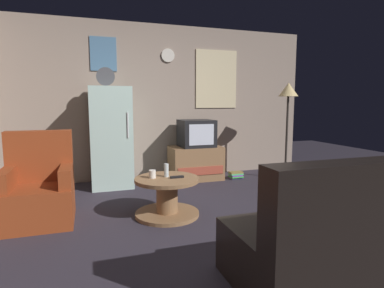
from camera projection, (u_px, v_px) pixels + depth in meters
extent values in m
plane|color=#2D2833|center=(218.00, 228.00, 3.21)|extent=(12.00, 12.00, 0.00)
cube|color=gray|center=(162.00, 102.00, 5.35)|extent=(5.20, 0.10, 2.54)
cube|color=beige|center=(216.00, 79.00, 5.54)|extent=(0.76, 0.02, 1.00)
cube|color=teal|center=(103.00, 54.00, 4.90)|extent=(0.40, 0.02, 0.52)
cylinder|color=silver|center=(168.00, 55.00, 5.22)|extent=(0.22, 0.03, 0.22)
cube|color=silver|center=(111.00, 137.00, 4.73)|extent=(0.60, 0.60, 1.50)
cylinder|color=silver|center=(128.00, 125.00, 4.49)|extent=(0.02, 0.02, 0.36)
cylinder|color=#4C4C51|center=(106.00, 77.00, 4.53)|extent=(0.26, 0.04, 0.26)
cube|color=#8E6642|center=(196.00, 163.00, 5.24)|extent=(0.84, 0.52, 0.55)
cube|color=#AD4733|center=(201.00, 171.00, 5.00)|extent=(0.76, 0.01, 0.13)
cube|color=black|center=(196.00, 133.00, 5.18)|extent=(0.54, 0.50, 0.44)
cube|color=silver|center=(202.00, 135.00, 4.94)|extent=(0.41, 0.01, 0.33)
cylinder|color=#332D28|center=(285.00, 178.00, 5.31)|extent=(0.24, 0.24, 0.02)
cylinder|color=#332D28|center=(287.00, 137.00, 5.22)|extent=(0.04, 0.04, 1.40)
cone|color=#F2D18C|center=(288.00, 90.00, 5.12)|extent=(0.32, 0.32, 0.22)
cylinder|color=#8E6642|center=(167.00, 214.00, 3.56)|extent=(0.72, 0.72, 0.04)
cylinder|color=#8E6642|center=(167.00, 197.00, 3.54)|extent=(0.24, 0.24, 0.39)
cylinder|color=#8E6642|center=(167.00, 180.00, 3.51)|extent=(0.72, 0.72, 0.04)
cylinder|color=silver|center=(166.00, 170.00, 3.55)|extent=(0.05, 0.05, 0.15)
cylinder|color=silver|center=(152.00, 174.00, 3.49)|extent=(0.08, 0.08, 0.09)
cube|color=black|center=(177.00, 177.00, 3.50)|extent=(0.15, 0.04, 0.02)
cube|color=maroon|center=(39.00, 205.00, 3.31)|extent=(0.68, 0.68, 0.40)
cube|color=maroon|center=(40.00, 156.00, 3.50)|extent=(0.68, 0.16, 0.56)
cube|color=maroon|center=(7.00, 179.00, 3.19)|extent=(0.12, 0.60, 0.20)
cube|color=maroon|center=(66.00, 175.00, 3.36)|extent=(0.12, 0.60, 0.20)
cube|color=black|center=(344.00, 249.00, 2.31)|extent=(1.70, 0.80, 0.40)
cube|color=#484079|center=(236.00, 178.00, 5.31)|extent=(0.21, 0.14, 0.03)
cube|color=green|center=(236.00, 176.00, 5.30)|extent=(0.21, 0.18, 0.02)
cube|color=purple|center=(236.00, 175.00, 5.30)|extent=(0.19, 0.15, 0.02)
cube|color=#4AC57E|center=(236.00, 174.00, 5.30)|extent=(0.22, 0.15, 0.02)
cube|color=olive|center=(236.00, 172.00, 5.30)|extent=(0.22, 0.13, 0.03)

